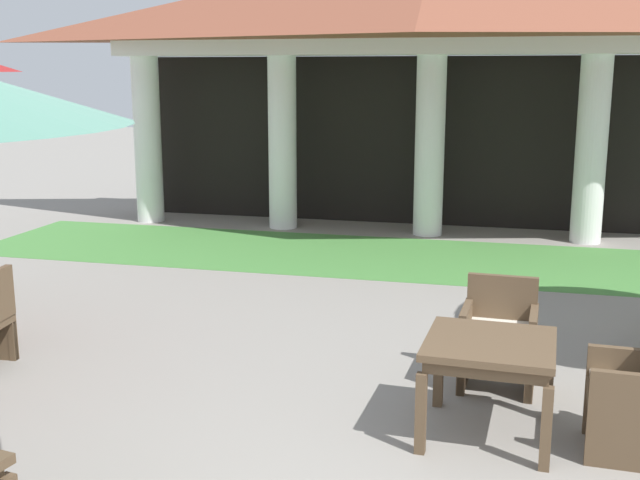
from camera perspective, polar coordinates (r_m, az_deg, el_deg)
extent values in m
cylinder|color=white|center=(13.67, -12.28, 7.01)|extent=(0.45, 0.45, 2.74)
cylinder|color=white|center=(12.81, -2.72, 6.95)|extent=(0.45, 0.45, 2.74)
cylinder|color=white|center=(12.34, 7.88, 6.66)|extent=(0.45, 0.45, 2.74)
cylinder|color=white|center=(12.31, 18.90, 6.11)|extent=(0.45, 0.45, 2.74)
cube|color=white|center=(12.29, 8.09, 13.59)|extent=(10.22, 0.70, 0.24)
cube|color=black|center=(13.23, 8.32, 7.00)|extent=(10.02, 0.16, 2.74)
cube|color=#47843D|center=(10.91, 6.70, -1.30)|extent=(12.42, 2.58, 0.01)
cube|color=brown|center=(7.55, -21.20, -6.77)|extent=(0.06, 0.06, 0.36)
cube|color=brown|center=(5.61, 12.13, -7.29)|extent=(0.91, 0.91, 0.05)
cube|color=brown|center=(5.64, 12.10, -7.94)|extent=(0.84, 0.84, 0.09)
cube|color=brown|center=(5.43, 7.25, -12.26)|extent=(0.07, 0.07, 0.56)
cube|color=brown|center=(5.38, 15.94, -12.92)|extent=(0.07, 0.07, 0.56)
cube|color=brown|center=(6.16, 8.52, -9.27)|extent=(0.07, 0.07, 0.56)
cube|color=brown|center=(6.12, 16.09, -9.80)|extent=(0.07, 0.07, 0.56)
cube|color=brown|center=(6.54, 12.70, -6.83)|extent=(0.59, 0.56, 0.07)
cube|color=silver|center=(6.52, 12.72, -6.33)|extent=(0.54, 0.51, 0.05)
cube|color=brown|center=(6.70, 12.95, -4.21)|extent=(0.57, 0.09, 0.41)
cube|color=brown|center=(6.56, 14.97, -7.78)|extent=(0.08, 0.53, 0.66)
cube|color=brown|center=(6.59, 10.36, -7.47)|extent=(0.08, 0.53, 0.66)
cube|color=brown|center=(6.38, 14.75, -9.61)|extent=(0.06, 0.06, 0.39)
cube|color=brown|center=(6.41, 10.14, -9.29)|extent=(0.06, 0.06, 0.39)
cube|color=brown|center=(6.83, 14.91, -8.17)|extent=(0.06, 0.06, 0.39)
cube|color=brown|center=(6.86, 10.62, -7.88)|extent=(0.06, 0.06, 0.39)
cube|color=brown|center=(5.72, 21.08, -10.40)|extent=(0.51, 0.55, 0.07)
cube|color=silver|center=(5.70, 21.13, -9.84)|extent=(0.47, 0.50, 0.05)
cube|color=brown|center=(5.53, 21.20, -12.08)|extent=(0.49, 0.08, 0.65)
cube|color=brown|center=(5.97, 20.87, -10.21)|extent=(0.49, 0.08, 0.65)
cube|color=brown|center=(5.58, 18.81, -13.28)|extent=(0.06, 0.06, 0.37)
cube|color=brown|center=(6.01, 18.68, -11.40)|extent=(0.06, 0.06, 0.37)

